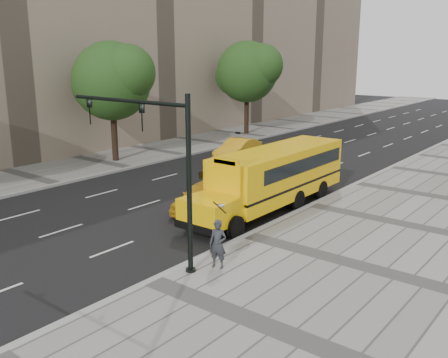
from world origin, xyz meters
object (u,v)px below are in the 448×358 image
Objects in this scene: tree_c at (248,71)px; tree_b at (112,80)px; pedestrian at (218,244)px; traffic_signal at (159,158)px; taxi_near at (203,197)px; school_bus at (276,173)px; taxi_far at (238,150)px.

tree_b is at bearing -90.02° from tree_c.
tree_b is 4.79× the size of pedestrian.
pedestrian is at bearing 23.66° from traffic_signal.
taxi_near is at bearing -21.18° from tree_b.
pedestrian is 0.28× the size of traffic_signal.
taxi_near is at bearing -59.43° from tree_c.
tree_c reaches higher than school_bus.
taxi_near is 0.88× the size of taxi_far.
school_bus is at bearing -7.66° from tree_b.
pedestrian reaches higher than taxi_far.
tree_b is 1.79× the size of taxi_far.
pedestrian is at bearing -56.09° from tree_c.
tree_b is 19.04m from traffic_signal.
tree_b reaches higher than pedestrian.
traffic_signal is (9.16, -16.87, 3.30)m from taxi_far.
tree_b is 16.17m from tree_c.
school_bus is 2.74× the size of taxi_near.
tree_b is 15.58m from school_bus.
traffic_signal is at bearing -85.50° from school_bus.
taxi_far is at bearing 43.44° from tree_b.
tree_c is 13.06m from taxi_far.
school_bus is (14.90, -2.00, -4.09)m from tree_b.
tree_b reaches higher than taxi_far.
pedestrian is at bearing -56.45° from taxi_near.
school_bus is 6.47× the size of pedestrian.
taxi_near is 12.42m from taxi_far.
taxi_far is at bearing -57.53° from tree_c.
pedestrian is at bearing -62.94° from taxi_far.
pedestrian is (11.12, -16.01, 0.25)m from taxi_far.
tree_c is 1.86× the size of taxi_far.
school_bus is at bearing 36.65° from taxi_near.
pedestrian is (17.54, -26.10, -5.01)m from tree_c.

